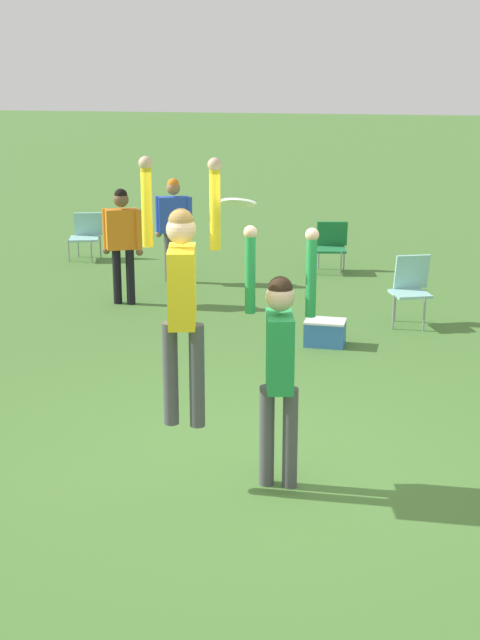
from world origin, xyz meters
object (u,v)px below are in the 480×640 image
person_jumping (182,288)px  frisbee (239,203)px  camping_chair_1 (331,243)px  camping_chair_2 (411,284)px  camping_chair_0 (86,233)px  person_defending (279,353)px  person_spectator_near (122,236)px  cooler_box (325,333)px  person_spectator_far (174,221)px

person_jumping → frisbee: bearing=-117.0°
camping_chair_1 → camping_chair_2: (1.40, -2.93, 0.07)m
camping_chair_0 → camping_chair_1: camping_chair_1 is taller
person_defending → person_spectator_near: bearing=-162.6°
camping_chair_2 → cooler_box: 1.55m
camping_chair_1 → person_spectator_near: 3.82m
person_jumping → camping_chair_1: size_ratio=2.58×
camping_chair_2 → person_spectator_near: (-3.99, 0.17, 0.44)m
frisbee → cooler_box: bearing=88.1°
person_jumping → person_spectator_far: 7.14m
cooler_box → person_spectator_far: bearing=134.4°
camping_chair_0 → person_spectator_far: 2.49m
person_jumping → cooler_box: bearing=-22.5°
camping_chair_0 → camping_chair_2: (5.70, -2.98, 0.07)m
camping_chair_0 → person_spectator_far: (2.02, -1.36, 0.51)m
frisbee → cooler_box: frisbee is taller
person_spectator_near → person_defending: bearing=-86.6°
person_defending → person_spectator_far: 7.19m
person_jumping → camping_chair_0: bearing=12.9°
cooler_box → person_spectator_near: bearing=156.3°
person_defending → camping_chair_0: person_defending is taller
person_spectator_near → camping_chair_1: bearing=18.7°
camping_chair_1 → frisbee: bearing=80.8°
person_defending → cooler_box: person_defending is taller
camping_chair_0 → person_spectator_near: person_spectator_near is taller
camping_chair_0 → person_defending: bearing=102.7°
frisbee → person_spectator_near: size_ratio=0.16×
person_spectator_far → frisbee: bearing=-89.8°
camping_chair_2 → camping_chair_0: bearing=-50.2°
person_spectator_near → cooler_box: bearing=-51.8°
camping_chair_2 → person_spectator_far: size_ratio=0.56×
person_spectator_far → person_defending: bearing=-87.1°
camping_chair_1 → person_spectator_near: bearing=35.4°
person_defending → frisbee: frisbee is taller
person_defending → cooler_box: bearing=167.8°
person_defending → person_spectator_far: size_ratio=1.30×
person_jumping → cooler_box: size_ratio=4.30×
camping_chair_1 → camping_chair_2: bearing=104.2°
person_jumping → cooler_box: person_jumping is taller
camping_chair_0 → cooler_box: 6.30m
person_defending → person_spectator_far: (-2.85, 6.61, -0.15)m
frisbee → person_spectator_far: bearing=110.6°
person_defending → person_spectator_near: 6.05m
frisbee → cooler_box: 4.65m
person_jumping → camping_chair_2: 5.51m
frisbee → person_spectator_far: (-2.59, 6.89, -1.34)m
frisbee → cooler_box: size_ratio=0.53×
person_jumping → person_spectator_far: (-2.13, 6.79, -0.67)m
person_spectator_far → person_spectator_near: bearing=-122.6°
frisbee → person_spectator_far: frisbee is taller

